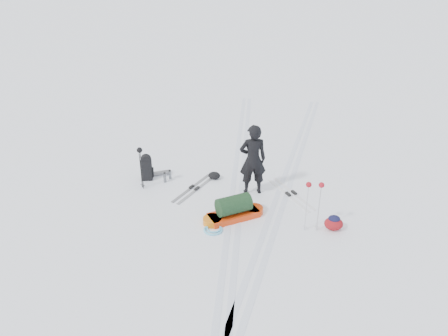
{
  "coord_description": "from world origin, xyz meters",
  "views": [
    {
      "loc": [
        1.17,
        -9.83,
        6.09
      ],
      "look_at": [
        -0.33,
        0.17,
        0.95
      ],
      "focal_mm": 35.0,
      "sensor_mm": 36.0,
      "label": 1
    }
  ],
  "objects": [
    {
      "name": "touring_skis_grey",
      "position": [
        -1.25,
        0.61,
        0.01
      ],
      "size": [
        0.94,
        1.8,
        0.07
      ],
      "rotation": [
        0.0,
        0.0,
        1.19
      ],
      "color": "#979BA0",
      "rests_on": "ground"
    },
    {
      "name": "expedition_rucksack",
      "position": [
        -2.68,
        1.0,
        0.36
      ],
      "size": [
        0.75,
        0.66,
        0.78
      ],
      "rotation": [
        0.0,
        0.0,
        0.22
      ],
      "color": "black",
      "rests_on": "ground"
    },
    {
      "name": "pulk_sled",
      "position": [
        0.04,
        -0.69,
        0.24
      ],
      "size": [
        1.61,
        1.29,
        0.62
      ],
      "rotation": [
        0.0,
        0.0,
        0.58
      ],
      "color": "red",
      "rests_on": "ground"
    },
    {
      "name": "ski_tracks",
      "position": [
        0.61,
        0.88,
        0.0
      ],
      "size": [
        3.38,
        17.97,
        0.01
      ],
      "color": "silver",
      "rests_on": "ground"
    },
    {
      "name": "touring_skis_white",
      "position": [
        1.45,
        0.69,
        0.02
      ],
      "size": [
        1.35,
        1.77,
        0.07
      ],
      "rotation": [
        0.0,
        0.0,
        -0.96
      ],
      "color": "silver",
      "rests_on": "ground"
    },
    {
      "name": "ski_poles_black",
      "position": [
        -2.69,
        0.45,
        1.02
      ],
      "size": [
        0.15,
        0.16,
        1.25
      ],
      "rotation": [
        0.0,
        0.0,
        0.13
      ],
      "color": "black",
      "rests_on": "ground"
    },
    {
      "name": "rope_coil",
      "position": [
        -0.37,
        -1.29,
        0.03
      ],
      "size": [
        0.57,
        0.57,
        0.06
      ],
      "rotation": [
        0.0,
        0.0,
        0.28
      ],
      "color": "#5DBFE4",
      "rests_on": "ground"
    },
    {
      "name": "thermos_pair",
      "position": [
        -2.12,
        0.97,
        0.15
      ],
      "size": [
        0.2,
        0.32,
        0.31
      ],
      "rotation": [
        0.0,
        0.0,
        0.38
      ],
      "color": "#5A5D62",
      "rests_on": "ground"
    },
    {
      "name": "ski_poles_silver",
      "position": [
        1.93,
        -0.94,
        1.1
      ],
      "size": [
        0.42,
        0.16,
        1.32
      ],
      "rotation": [
        0.0,
        0.0,
        0.26
      ],
      "color": "silver",
      "rests_on": "ground"
    },
    {
      "name": "skier",
      "position": [
        0.37,
        0.67,
        1.0
      ],
      "size": [
        0.83,
        0.65,
        2.0
      ],
      "primitive_type": "imported",
      "rotation": [
        0.0,
        0.0,
        3.41
      ],
      "color": "black",
      "rests_on": "ground"
    },
    {
      "name": "stuff_sack",
      "position": [
        -0.79,
        1.28,
        0.11
      ],
      "size": [
        0.39,
        0.31,
        0.22
      ],
      "rotation": [
        0.0,
        0.0,
        -0.14
      ],
      "color": "black",
      "rests_on": "ground"
    },
    {
      "name": "small_daypack",
      "position": [
        2.48,
        -0.82,
        0.19
      ],
      "size": [
        0.49,
        0.4,
        0.39
      ],
      "rotation": [
        0.0,
        0.0,
        0.14
      ],
      "color": "maroon",
      "rests_on": "ground"
    },
    {
      "name": "ground",
      "position": [
        0.0,
        0.0,
        0.0
      ],
      "size": [
        200.0,
        200.0,
        0.0
      ],
      "primitive_type": "plane",
      "color": "white",
      "rests_on": "ground"
    }
  ]
}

